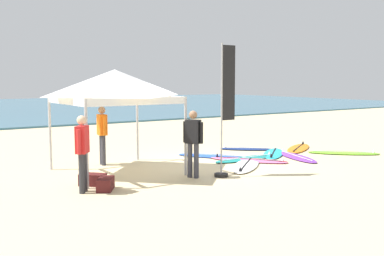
{
  "coord_description": "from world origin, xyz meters",
  "views": [
    {
      "loc": [
        -7.48,
        -10.65,
        2.48
      ],
      "look_at": [
        0.35,
        0.78,
        1.0
      ],
      "focal_mm": 42.34,
      "sensor_mm": 36.0,
      "label": 1
    }
  ],
  "objects_px": {
    "surfboard_navy": "(246,149)",
    "person_black": "(193,139)",
    "gear_bag_by_pole": "(93,180)",
    "canopy_tent": "(115,83)",
    "surfboard_teal": "(247,158)",
    "surfboard_cyan": "(273,153)",
    "surfboard_white": "(246,165)",
    "surfboard_purple": "(296,157)",
    "surfboard_red": "(257,160)",
    "gear_bag_near_tent": "(106,184)",
    "surfboard_blue": "(214,156)",
    "person_red": "(82,148)",
    "person_orange": "(102,131)",
    "surfboard_pink": "(248,160)",
    "surfboard_orange": "(298,148)",
    "banner_flag": "(225,115)",
    "surfboard_lime": "(344,153)"
  },
  "relations": [
    {
      "from": "surfboard_navy",
      "to": "person_black",
      "type": "distance_m",
      "value": 5.06
    },
    {
      "from": "gear_bag_by_pole",
      "to": "canopy_tent",
      "type": "bearing_deg",
      "value": 44.43
    },
    {
      "from": "surfboard_navy",
      "to": "surfboard_teal",
      "type": "relative_size",
      "value": 0.72
    },
    {
      "from": "surfboard_cyan",
      "to": "surfboard_white",
      "type": "xyz_separation_m",
      "value": [
        -2.13,
        -1.06,
        -0.0
      ]
    },
    {
      "from": "surfboard_purple",
      "to": "surfboard_red",
      "type": "xyz_separation_m",
      "value": [
        -1.47,
        0.26,
        0.0
      ]
    },
    {
      "from": "surfboard_teal",
      "to": "gear_bag_near_tent",
      "type": "height_order",
      "value": "gear_bag_near_tent"
    },
    {
      "from": "surfboard_purple",
      "to": "surfboard_blue",
      "type": "height_order",
      "value": "same"
    },
    {
      "from": "person_red",
      "to": "person_orange",
      "type": "height_order",
      "value": "same"
    },
    {
      "from": "surfboard_navy",
      "to": "person_red",
      "type": "xyz_separation_m",
      "value": [
        -7.02,
        -2.6,
        0.95
      ]
    },
    {
      "from": "canopy_tent",
      "to": "surfboard_pink",
      "type": "distance_m",
      "value": 4.73
    },
    {
      "from": "surfboard_blue",
      "to": "gear_bag_near_tent",
      "type": "bearing_deg",
      "value": -155.6
    },
    {
      "from": "canopy_tent",
      "to": "surfboard_red",
      "type": "height_order",
      "value": "canopy_tent"
    },
    {
      "from": "surfboard_red",
      "to": "person_red",
      "type": "distance_m",
      "value": 5.89
    },
    {
      "from": "canopy_tent",
      "to": "surfboard_cyan",
      "type": "distance_m",
      "value": 6.04
    },
    {
      "from": "canopy_tent",
      "to": "surfboard_orange",
      "type": "height_order",
      "value": "canopy_tent"
    },
    {
      "from": "surfboard_teal",
      "to": "banner_flag",
      "type": "xyz_separation_m",
      "value": [
        -2.08,
        -1.52,
        1.54
      ]
    },
    {
      "from": "surfboard_red",
      "to": "surfboard_cyan",
      "type": "height_order",
      "value": "same"
    },
    {
      "from": "surfboard_orange",
      "to": "person_orange",
      "type": "distance_m",
      "value": 7.18
    },
    {
      "from": "surfboard_lime",
      "to": "surfboard_red",
      "type": "height_order",
      "value": "same"
    },
    {
      "from": "surfboard_white",
      "to": "person_orange",
      "type": "bearing_deg",
      "value": 142.21
    },
    {
      "from": "surfboard_purple",
      "to": "surfboard_pink",
      "type": "distance_m",
      "value": 1.71
    },
    {
      "from": "person_orange",
      "to": "surfboard_lime",
      "type": "bearing_deg",
      "value": -20.11
    },
    {
      "from": "person_red",
      "to": "surfboard_pink",
      "type": "bearing_deg",
      "value": 9.02
    },
    {
      "from": "gear_bag_by_pole",
      "to": "person_black",
      "type": "bearing_deg",
      "value": -14.57
    },
    {
      "from": "surfboard_orange",
      "to": "person_red",
      "type": "relative_size",
      "value": 1.39
    },
    {
      "from": "surfboard_teal",
      "to": "person_orange",
      "type": "xyz_separation_m",
      "value": [
        -4.05,
        1.72,
        0.95
      ]
    },
    {
      "from": "surfboard_white",
      "to": "surfboard_navy",
      "type": "bearing_deg",
      "value": 48.72
    },
    {
      "from": "person_red",
      "to": "person_orange",
      "type": "xyz_separation_m",
      "value": [
        1.67,
        2.82,
        0.0
      ]
    },
    {
      "from": "surfboard_orange",
      "to": "surfboard_blue",
      "type": "xyz_separation_m",
      "value": [
        -3.52,
        0.38,
        -0.0
      ]
    },
    {
      "from": "surfboard_teal",
      "to": "person_orange",
      "type": "relative_size",
      "value": 1.43
    },
    {
      "from": "surfboard_lime",
      "to": "surfboard_red",
      "type": "relative_size",
      "value": 1.12
    },
    {
      "from": "surfboard_orange",
      "to": "surfboard_teal",
      "type": "distance_m",
      "value": 3.02
    },
    {
      "from": "canopy_tent",
      "to": "person_red",
      "type": "xyz_separation_m",
      "value": [
        -1.54,
        -1.61,
        -1.4
      ]
    },
    {
      "from": "surfboard_navy",
      "to": "surfboard_white",
      "type": "height_order",
      "value": "same"
    },
    {
      "from": "canopy_tent",
      "to": "gear_bag_near_tent",
      "type": "xyz_separation_m",
      "value": [
        -1.05,
        -1.69,
        -2.25
      ]
    },
    {
      "from": "surfboard_purple",
      "to": "gear_bag_near_tent",
      "type": "height_order",
      "value": "gear_bag_near_tent"
    },
    {
      "from": "surfboard_orange",
      "to": "surfboard_blue",
      "type": "bearing_deg",
      "value": 173.89
    },
    {
      "from": "canopy_tent",
      "to": "person_black",
      "type": "xyz_separation_m",
      "value": [
        1.32,
        -1.73,
        -1.4
      ]
    },
    {
      "from": "surfboard_teal",
      "to": "person_black",
      "type": "distance_m",
      "value": 3.25
    },
    {
      "from": "banner_flag",
      "to": "surfboard_orange",
      "type": "bearing_deg",
      "value": 22.48
    },
    {
      "from": "person_black",
      "to": "banner_flag",
      "type": "bearing_deg",
      "value": -21.1
    },
    {
      "from": "surfboard_pink",
      "to": "surfboard_navy",
      "type": "relative_size",
      "value": 1.38
    },
    {
      "from": "surfboard_navy",
      "to": "surfboard_pink",
      "type": "bearing_deg",
      "value": -129.9
    },
    {
      "from": "surfboard_red",
      "to": "surfboard_navy",
      "type": "relative_size",
      "value": 1.08
    },
    {
      "from": "person_red",
      "to": "surfboard_purple",
      "type": "bearing_deg",
      "value": 3.38
    },
    {
      "from": "surfboard_red",
      "to": "person_red",
      "type": "bearing_deg",
      "value": -173.2
    },
    {
      "from": "canopy_tent",
      "to": "surfboard_orange",
      "type": "distance_m",
      "value": 7.52
    },
    {
      "from": "surfboard_pink",
      "to": "canopy_tent",
      "type": "bearing_deg",
      "value": 169.92
    },
    {
      "from": "surfboard_white",
      "to": "banner_flag",
      "type": "relative_size",
      "value": 0.68
    },
    {
      "from": "person_red",
      "to": "surfboard_red",
      "type": "bearing_deg",
      "value": 6.8
    }
  ]
}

